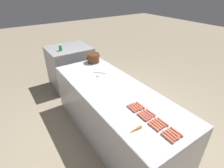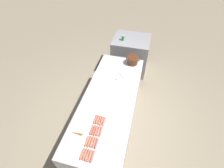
% 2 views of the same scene
% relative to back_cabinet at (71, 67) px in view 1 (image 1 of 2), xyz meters
% --- Properties ---
extents(ground_plane, '(20.00, 20.00, 0.00)m').
position_rel_back_cabinet_xyz_m(ground_plane, '(-0.07, -1.94, -0.48)').
color(ground_plane, gray).
extents(griddle_counter, '(0.93, 2.47, 0.87)m').
position_rel_back_cabinet_xyz_m(griddle_counter, '(-0.07, -1.94, -0.04)').
color(griddle_counter, '#BCBCC1').
rests_on(griddle_counter, ground_plane).
extents(back_cabinet, '(0.93, 0.82, 0.96)m').
position_rel_back_cabinet_xyz_m(back_cabinet, '(0.00, 0.00, 0.00)').
color(back_cabinet, '#A0A0A4').
rests_on(back_cabinet, ground_plane).
extents(hot_dog_0, '(0.03, 0.17, 0.03)m').
position_rel_back_cabinet_xyz_m(hot_dog_0, '(-0.17, -3.00, 0.40)').
color(hot_dog_0, '#D27153').
rests_on(hot_dog_0, griddle_counter).
extents(hot_dog_1, '(0.03, 0.17, 0.03)m').
position_rel_back_cabinet_xyz_m(hot_dog_1, '(-0.17, -2.82, 0.40)').
color(hot_dog_1, '#D76F52').
rests_on(hot_dog_1, griddle_counter).
extents(hot_dog_2, '(0.03, 0.17, 0.03)m').
position_rel_back_cabinet_xyz_m(hot_dog_2, '(-0.17, -2.63, 0.40)').
color(hot_dog_2, '#CA6453').
rests_on(hot_dog_2, griddle_counter).
extents(hot_dog_3, '(0.03, 0.17, 0.03)m').
position_rel_back_cabinet_xyz_m(hot_dog_3, '(-0.17, -2.44, 0.40)').
color(hot_dog_3, '#CA6451').
rests_on(hot_dog_3, griddle_counter).
extents(hot_dog_4, '(0.03, 0.17, 0.03)m').
position_rel_back_cabinet_xyz_m(hot_dog_4, '(-0.14, -3.00, 0.40)').
color(hot_dog_4, '#D66A51').
rests_on(hot_dog_4, griddle_counter).
extents(hot_dog_5, '(0.03, 0.17, 0.03)m').
position_rel_back_cabinet_xyz_m(hot_dog_5, '(-0.14, -2.81, 0.40)').
color(hot_dog_5, '#D0704E').
rests_on(hot_dog_5, griddle_counter).
extents(hot_dog_6, '(0.03, 0.17, 0.03)m').
position_rel_back_cabinet_xyz_m(hot_dog_6, '(-0.13, -2.63, 0.40)').
color(hot_dog_6, '#CB634D').
rests_on(hot_dog_6, griddle_counter).
extents(hot_dog_7, '(0.03, 0.17, 0.03)m').
position_rel_back_cabinet_xyz_m(hot_dog_7, '(-0.14, -2.44, 0.40)').
color(hot_dog_7, '#D06E4D').
rests_on(hot_dog_7, griddle_counter).
extents(hot_dog_8, '(0.03, 0.17, 0.03)m').
position_rel_back_cabinet_xyz_m(hot_dog_8, '(-0.10, -3.00, 0.40)').
color(hot_dog_8, '#CD6A4D').
rests_on(hot_dog_8, griddle_counter).
extents(hot_dog_9, '(0.04, 0.17, 0.03)m').
position_rel_back_cabinet_xyz_m(hot_dog_9, '(-0.10, -2.81, 0.40)').
color(hot_dog_9, '#D3704F').
rests_on(hot_dog_9, griddle_counter).
extents(hot_dog_10, '(0.04, 0.17, 0.03)m').
position_rel_back_cabinet_xyz_m(hot_dog_10, '(-0.10, -2.63, 0.40)').
color(hot_dog_10, '#D56351').
rests_on(hot_dog_10, griddle_counter).
extents(hot_dog_11, '(0.03, 0.17, 0.03)m').
position_rel_back_cabinet_xyz_m(hot_dog_11, '(-0.10, -2.44, 0.40)').
color(hot_dog_11, '#D06450').
rests_on(hot_dog_11, griddle_counter).
extents(hot_dog_12, '(0.04, 0.17, 0.03)m').
position_rel_back_cabinet_xyz_m(hot_dog_12, '(-0.06, -3.00, 0.40)').
color(hot_dog_12, '#D6714F').
rests_on(hot_dog_12, griddle_counter).
extents(hot_dog_13, '(0.03, 0.17, 0.03)m').
position_rel_back_cabinet_xyz_m(hot_dog_13, '(-0.06, -2.81, 0.40)').
color(hot_dog_13, '#CD6C54').
rests_on(hot_dog_13, griddle_counter).
extents(hot_dog_14, '(0.03, 0.17, 0.03)m').
position_rel_back_cabinet_xyz_m(hot_dog_14, '(-0.06, -2.62, 0.40)').
color(hot_dog_14, '#CA6F55').
rests_on(hot_dog_14, griddle_counter).
extents(hot_dog_15, '(0.04, 0.17, 0.03)m').
position_rel_back_cabinet_xyz_m(hot_dog_15, '(-0.06, -2.45, 0.40)').
color(hot_dog_15, '#D56A52').
rests_on(hot_dog_15, griddle_counter).
extents(hot_dog_16, '(0.03, 0.17, 0.03)m').
position_rel_back_cabinet_xyz_m(hot_dog_16, '(-0.03, -3.00, 0.40)').
color(hot_dog_16, '#CD6655').
rests_on(hot_dog_16, griddle_counter).
extents(hot_dog_17, '(0.03, 0.17, 0.03)m').
position_rel_back_cabinet_xyz_m(hot_dog_17, '(-0.03, -2.82, 0.40)').
color(hot_dog_17, '#CB6856').
rests_on(hot_dog_17, griddle_counter).
extents(hot_dog_18, '(0.04, 0.17, 0.03)m').
position_rel_back_cabinet_xyz_m(hot_dog_18, '(-0.02, -2.63, 0.40)').
color(hot_dog_18, '#D06B54').
rests_on(hot_dog_18, griddle_counter).
extents(hot_dog_19, '(0.03, 0.17, 0.03)m').
position_rel_back_cabinet_xyz_m(hot_dog_19, '(-0.03, -2.45, 0.40)').
color(hot_dog_19, '#D2704D').
rests_on(hot_dog_19, griddle_counter).
extents(bean_pot, '(0.30, 0.24, 0.18)m').
position_rel_back_cabinet_xyz_m(bean_pot, '(0.16, -0.88, 0.49)').
color(bean_pot, '#562D19').
rests_on(bean_pot, griddle_counter).
extents(serving_spoon, '(0.21, 0.23, 0.02)m').
position_rel_back_cabinet_xyz_m(serving_spoon, '(-0.04, -1.42, 0.40)').
color(serving_spoon, '#B7B7BC').
rests_on(serving_spoon, griddle_counter).
extents(carrot, '(0.18, 0.03, 0.03)m').
position_rel_back_cabinet_xyz_m(carrot, '(-0.36, -2.74, 0.41)').
color(carrot, orange).
rests_on(carrot, griddle_counter).
extents(soda_can, '(0.07, 0.07, 0.12)m').
position_rel_back_cabinet_xyz_m(soda_can, '(-0.21, -0.12, 0.54)').
color(soda_can, '#1E8C38').
rests_on(soda_can, back_cabinet).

